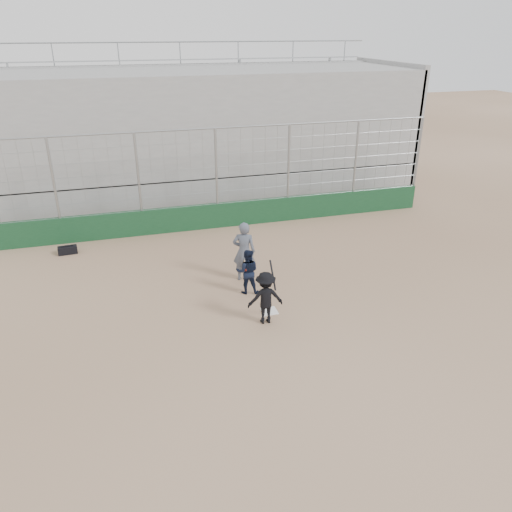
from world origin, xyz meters
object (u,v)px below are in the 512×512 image
object	(u,v)px
catcher_crouched	(247,279)
equipment_bag	(68,250)
umpire	(244,254)
batter_at_plate	(265,298)

from	to	relation	value
catcher_crouched	equipment_bag	distance (m)	7.19
umpire	equipment_bag	bearing A→B (deg)	-13.29
batter_at_plate	catcher_crouched	world-z (taller)	batter_at_plate
equipment_bag	umpire	bearing A→B (deg)	-33.57
catcher_crouched	umpire	size ratio (longest dim) A/B	0.56
batter_at_plate	equipment_bag	xyz separation A→B (m)	(-5.53, 6.36, -0.62)
umpire	equipment_bag	size ratio (longest dim) A/B	2.62
catcher_crouched	equipment_bag	world-z (taller)	catcher_crouched
batter_at_plate	equipment_bag	size ratio (longest dim) A/B	2.49
batter_at_plate	umpire	size ratio (longest dim) A/B	0.95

